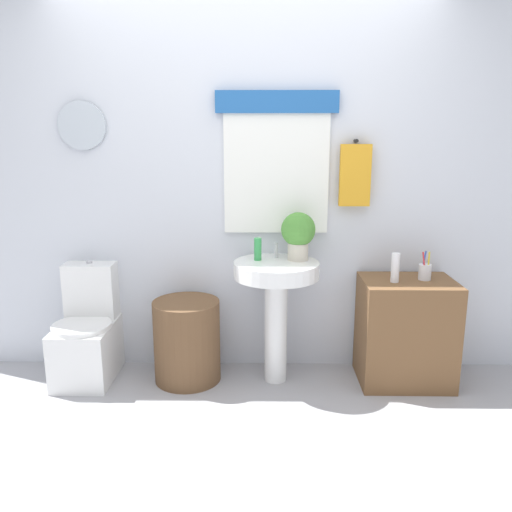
{
  "coord_description": "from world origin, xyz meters",
  "views": [
    {
      "loc": [
        0.13,
        -2.31,
        1.59
      ],
      "look_at": [
        0.08,
        0.8,
        0.87
      ],
      "focal_mm": 35.72,
      "sensor_mm": 36.0,
      "label": 1
    }
  ],
  "objects_px": {
    "wooden_cabinet": "(405,331)",
    "toothbrush_cup": "(425,272)",
    "toilet": "(88,335)",
    "potted_plant": "(298,233)",
    "lotion_bottle": "(395,268)",
    "pedestal_sink": "(276,291)",
    "soap_bottle": "(258,249)",
    "laundry_hamper": "(187,341)"
  },
  "relations": [
    {
      "from": "pedestal_sink",
      "to": "soap_bottle",
      "type": "bearing_deg",
      "value": 157.38
    },
    {
      "from": "toilet",
      "to": "potted_plant",
      "type": "bearing_deg",
      "value": 0.88
    },
    {
      "from": "potted_plant",
      "to": "laundry_hamper",
      "type": "bearing_deg",
      "value": -175.3
    },
    {
      "from": "soap_bottle",
      "to": "laundry_hamper",
      "type": "bearing_deg",
      "value": -173.93
    },
    {
      "from": "wooden_cabinet",
      "to": "potted_plant",
      "type": "relative_size",
      "value": 2.24
    },
    {
      "from": "toothbrush_cup",
      "to": "lotion_bottle",
      "type": "bearing_deg",
      "value": -163.89
    },
    {
      "from": "potted_plant",
      "to": "toothbrush_cup",
      "type": "xyz_separation_m",
      "value": [
        0.82,
        -0.04,
        -0.24
      ]
    },
    {
      "from": "wooden_cabinet",
      "to": "soap_bottle",
      "type": "bearing_deg",
      "value": 177.06
    },
    {
      "from": "laundry_hamper",
      "to": "wooden_cabinet",
      "type": "bearing_deg",
      "value": 0.0
    },
    {
      "from": "toilet",
      "to": "soap_bottle",
      "type": "bearing_deg",
      "value": 0.58
    },
    {
      "from": "laundry_hamper",
      "to": "lotion_bottle",
      "type": "xyz_separation_m",
      "value": [
        1.34,
        -0.04,
        0.52
      ]
    },
    {
      "from": "potted_plant",
      "to": "lotion_bottle",
      "type": "height_order",
      "value": "potted_plant"
    },
    {
      "from": "soap_bottle",
      "to": "toothbrush_cup",
      "type": "xyz_separation_m",
      "value": [
        1.08,
        -0.03,
        -0.14
      ]
    },
    {
      "from": "potted_plant",
      "to": "lotion_bottle",
      "type": "xyz_separation_m",
      "value": [
        0.61,
        -0.1,
        -0.2
      ]
    },
    {
      "from": "wooden_cabinet",
      "to": "toothbrush_cup",
      "type": "height_order",
      "value": "toothbrush_cup"
    },
    {
      "from": "potted_plant",
      "to": "toothbrush_cup",
      "type": "bearing_deg",
      "value": -2.8
    },
    {
      "from": "toilet",
      "to": "toothbrush_cup",
      "type": "height_order",
      "value": "toothbrush_cup"
    },
    {
      "from": "laundry_hamper",
      "to": "wooden_cabinet",
      "type": "distance_m",
      "value": 1.45
    },
    {
      "from": "lotion_bottle",
      "to": "wooden_cabinet",
      "type": "bearing_deg",
      "value": 21.07
    },
    {
      "from": "toilet",
      "to": "toothbrush_cup",
      "type": "bearing_deg",
      "value": -0.48
    },
    {
      "from": "toilet",
      "to": "potted_plant",
      "type": "xyz_separation_m",
      "value": [
        1.41,
        0.02,
        0.7
      ]
    },
    {
      "from": "wooden_cabinet",
      "to": "toothbrush_cup",
      "type": "distance_m",
      "value": 0.42
    },
    {
      "from": "pedestal_sink",
      "to": "lotion_bottle",
      "type": "relative_size",
      "value": 4.35
    },
    {
      "from": "toilet",
      "to": "lotion_bottle",
      "type": "height_order",
      "value": "lotion_bottle"
    },
    {
      "from": "soap_bottle",
      "to": "pedestal_sink",
      "type": "bearing_deg",
      "value": -22.62
    },
    {
      "from": "wooden_cabinet",
      "to": "lotion_bottle",
      "type": "bearing_deg",
      "value": -158.93
    },
    {
      "from": "toilet",
      "to": "toothbrush_cup",
      "type": "distance_m",
      "value": 2.27
    },
    {
      "from": "soap_bottle",
      "to": "lotion_bottle",
      "type": "xyz_separation_m",
      "value": [
        0.87,
        -0.09,
        -0.1
      ]
    },
    {
      "from": "wooden_cabinet",
      "to": "lotion_bottle",
      "type": "xyz_separation_m",
      "value": [
        -0.1,
        -0.04,
        0.44
      ]
    },
    {
      "from": "pedestal_sink",
      "to": "potted_plant",
      "type": "xyz_separation_m",
      "value": [
        0.14,
        0.06,
        0.37
      ]
    },
    {
      "from": "soap_bottle",
      "to": "toothbrush_cup",
      "type": "distance_m",
      "value": 1.09
    },
    {
      "from": "toilet",
      "to": "wooden_cabinet",
      "type": "height_order",
      "value": "toilet"
    },
    {
      "from": "wooden_cabinet",
      "to": "soap_bottle",
      "type": "distance_m",
      "value": 1.12
    },
    {
      "from": "toilet",
      "to": "wooden_cabinet",
      "type": "relative_size",
      "value": 1.12
    },
    {
      "from": "laundry_hamper",
      "to": "pedestal_sink",
      "type": "bearing_deg",
      "value": -0.0
    },
    {
      "from": "pedestal_sink",
      "to": "lotion_bottle",
      "type": "bearing_deg",
      "value": -3.05
    },
    {
      "from": "wooden_cabinet",
      "to": "toothbrush_cup",
      "type": "relative_size",
      "value": 3.77
    },
    {
      "from": "laundry_hamper",
      "to": "toilet",
      "type": "bearing_deg",
      "value": 176.75
    },
    {
      "from": "toilet",
      "to": "pedestal_sink",
      "type": "height_order",
      "value": "pedestal_sink"
    },
    {
      "from": "wooden_cabinet",
      "to": "laundry_hamper",
      "type": "bearing_deg",
      "value": 180.0
    },
    {
      "from": "toilet",
      "to": "pedestal_sink",
      "type": "xyz_separation_m",
      "value": [
        1.27,
        -0.04,
        0.33
      ]
    },
    {
      "from": "laundry_hamper",
      "to": "lotion_bottle",
      "type": "relative_size",
      "value": 2.93
    }
  ]
}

